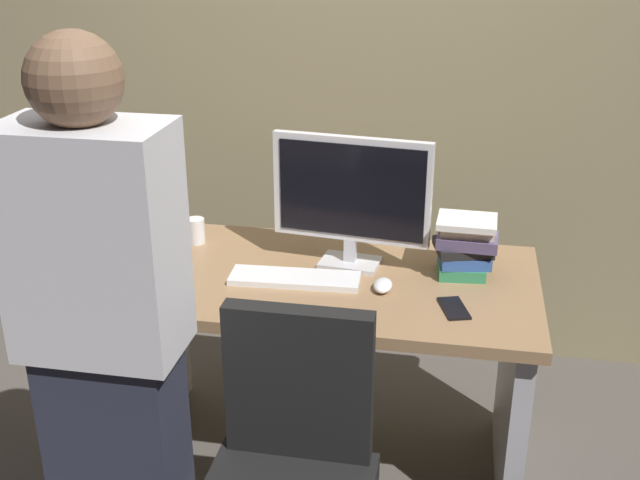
{
  "coord_description": "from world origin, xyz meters",
  "views": [
    {
      "loc": [
        0.43,
        -2.32,
        1.86
      ],
      "look_at": [
        0.0,
        -0.05,
        0.89
      ],
      "focal_mm": 43.66,
      "sensor_mm": 36.0,
      "label": 1
    }
  ],
  "objects_px": {
    "person_at_desk": "(107,350)",
    "cup_near_keyboard": "(172,271)",
    "keyboard": "(295,278)",
    "desk": "(323,336)",
    "monitor": "(351,195)",
    "cup_by_monitor": "(196,231)",
    "book_stack": "(465,245)",
    "mouse": "(383,285)",
    "cell_phone": "(454,308)"
  },
  "relations": [
    {
      "from": "monitor",
      "to": "mouse",
      "type": "relative_size",
      "value": 5.4
    },
    {
      "from": "person_at_desk",
      "to": "keyboard",
      "type": "height_order",
      "value": "person_at_desk"
    },
    {
      "from": "cup_near_keyboard",
      "to": "desk",
      "type": "bearing_deg",
      "value": 18.37
    },
    {
      "from": "desk",
      "to": "cup_by_monitor",
      "type": "distance_m",
      "value": 0.61
    },
    {
      "from": "book_stack",
      "to": "cup_near_keyboard",
      "type": "bearing_deg",
      "value": -164.77
    },
    {
      "from": "cup_near_keyboard",
      "to": "book_stack",
      "type": "height_order",
      "value": "book_stack"
    },
    {
      "from": "cup_near_keyboard",
      "to": "book_stack",
      "type": "xyz_separation_m",
      "value": [
        0.93,
        0.25,
        0.06
      ]
    },
    {
      "from": "book_stack",
      "to": "cell_phone",
      "type": "distance_m",
      "value": 0.28
    },
    {
      "from": "desk",
      "to": "person_at_desk",
      "type": "distance_m",
      "value": 0.91
    },
    {
      "from": "keyboard",
      "to": "cup_near_keyboard",
      "type": "xyz_separation_m",
      "value": [
        -0.39,
        -0.1,
        0.04
      ]
    },
    {
      "from": "monitor",
      "to": "cell_phone",
      "type": "xyz_separation_m",
      "value": [
        0.36,
        -0.27,
        -0.25
      ]
    },
    {
      "from": "person_at_desk",
      "to": "cup_by_monitor",
      "type": "height_order",
      "value": "person_at_desk"
    },
    {
      "from": "monitor",
      "to": "cell_phone",
      "type": "bearing_deg",
      "value": -36.29
    },
    {
      "from": "keyboard",
      "to": "book_stack",
      "type": "relative_size",
      "value": 1.96
    },
    {
      "from": "monitor",
      "to": "desk",
      "type": "bearing_deg",
      "value": -127.07
    },
    {
      "from": "cell_phone",
      "to": "person_at_desk",
      "type": "bearing_deg",
      "value": -163.69
    },
    {
      "from": "mouse",
      "to": "book_stack",
      "type": "height_order",
      "value": "book_stack"
    },
    {
      "from": "monitor",
      "to": "book_stack",
      "type": "distance_m",
      "value": 0.41
    },
    {
      "from": "book_stack",
      "to": "cell_phone",
      "type": "height_order",
      "value": "book_stack"
    },
    {
      "from": "person_at_desk",
      "to": "monitor",
      "type": "height_order",
      "value": "person_at_desk"
    },
    {
      "from": "cup_by_monitor",
      "to": "book_stack",
      "type": "xyz_separation_m",
      "value": [
        0.97,
        -0.1,
        0.06
      ]
    },
    {
      "from": "person_at_desk",
      "to": "desk",
      "type": "bearing_deg",
      "value": 60.32
    },
    {
      "from": "person_at_desk",
      "to": "cup_near_keyboard",
      "type": "height_order",
      "value": "person_at_desk"
    },
    {
      "from": "person_at_desk",
      "to": "keyboard",
      "type": "xyz_separation_m",
      "value": [
        0.34,
        0.68,
        -0.09
      ]
    },
    {
      "from": "desk",
      "to": "cup_near_keyboard",
      "type": "bearing_deg",
      "value": -161.63
    },
    {
      "from": "mouse",
      "to": "cup_by_monitor",
      "type": "bearing_deg",
      "value": 159.72
    },
    {
      "from": "person_at_desk",
      "to": "mouse",
      "type": "height_order",
      "value": "person_at_desk"
    },
    {
      "from": "mouse",
      "to": "cell_phone",
      "type": "xyz_separation_m",
      "value": [
        0.23,
        -0.09,
        -0.01
      ]
    },
    {
      "from": "person_at_desk",
      "to": "cup_near_keyboard",
      "type": "distance_m",
      "value": 0.59
    },
    {
      "from": "monitor",
      "to": "cup_near_keyboard",
      "type": "distance_m",
      "value": 0.64
    },
    {
      "from": "keyboard",
      "to": "cell_phone",
      "type": "height_order",
      "value": "keyboard"
    },
    {
      "from": "desk",
      "to": "keyboard",
      "type": "height_order",
      "value": "keyboard"
    },
    {
      "from": "desk",
      "to": "mouse",
      "type": "distance_m",
      "value": 0.33
    },
    {
      "from": "person_at_desk",
      "to": "cup_near_keyboard",
      "type": "bearing_deg",
      "value": 94.75
    },
    {
      "from": "cup_by_monitor",
      "to": "cell_phone",
      "type": "height_order",
      "value": "cup_by_monitor"
    },
    {
      "from": "cup_near_keyboard",
      "to": "cell_phone",
      "type": "height_order",
      "value": "cup_near_keyboard"
    },
    {
      "from": "person_at_desk",
      "to": "monitor",
      "type": "distance_m",
      "value": 0.99
    },
    {
      "from": "desk",
      "to": "book_stack",
      "type": "xyz_separation_m",
      "value": [
        0.46,
        0.1,
        0.34
      ]
    },
    {
      "from": "desk",
      "to": "mouse",
      "type": "bearing_deg",
      "value": -18.97
    },
    {
      "from": "cell_phone",
      "to": "monitor",
      "type": "bearing_deg",
      "value": 126.32
    },
    {
      "from": "keyboard",
      "to": "cell_phone",
      "type": "distance_m",
      "value": 0.53
    },
    {
      "from": "desk",
      "to": "monitor",
      "type": "relative_size",
      "value": 2.66
    },
    {
      "from": "keyboard",
      "to": "person_at_desk",
      "type": "bearing_deg",
      "value": -119.73
    },
    {
      "from": "keyboard",
      "to": "cup_near_keyboard",
      "type": "distance_m",
      "value": 0.4
    },
    {
      "from": "person_at_desk",
      "to": "mouse",
      "type": "relative_size",
      "value": 16.39
    },
    {
      "from": "cup_near_keyboard",
      "to": "cup_by_monitor",
      "type": "bearing_deg",
      "value": 96.64
    },
    {
      "from": "desk",
      "to": "cup_near_keyboard",
      "type": "height_order",
      "value": "cup_near_keyboard"
    },
    {
      "from": "person_at_desk",
      "to": "cup_near_keyboard",
      "type": "relative_size",
      "value": 17.83
    },
    {
      "from": "book_stack",
      "to": "cell_phone",
      "type": "bearing_deg",
      "value": -94.83
    },
    {
      "from": "keyboard",
      "to": "monitor",
      "type": "bearing_deg",
      "value": 42.11
    }
  ]
}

